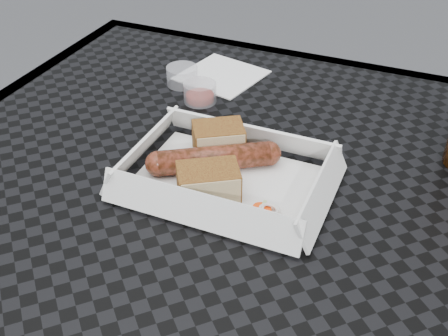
% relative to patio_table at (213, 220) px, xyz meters
% --- Properties ---
extents(patio_table, '(0.80, 0.80, 0.74)m').
position_rel_patio_table_xyz_m(patio_table, '(0.00, 0.00, 0.00)').
color(patio_table, black).
rests_on(patio_table, ground).
extents(food_tray, '(0.22, 0.15, 0.00)m').
position_rel_patio_table_xyz_m(food_tray, '(0.02, -0.01, 0.08)').
color(food_tray, white).
rests_on(food_tray, patio_table).
extents(bratwurst, '(0.15, 0.11, 0.03)m').
position_rel_patio_table_xyz_m(bratwurst, '(-0.00, 0.01, 0.10)').
color(bratwurst, maroon).
rests_on(bratwurst, food_tray).
extents(bread_near, '(0.08, 0.07, 0.04)m').
position_rel_patio_table_xyz_m(bread_near, '(-0.01, 0.04, 0.10)').
color(bread_near, brown).
rests_on(bread_near, food_tray).
extents(bread_far, '(0.09, 0.08, 0.04)m').
position_rel_patio_table_xyz_m(bread_far, '(0.01, -0.04, 0.10)').
color(bread_far, brown).
rests_on(bread_far, food_tray).
extents(veg_garnish, '(0.03, 0.03, 0.00)m').
position_rel_patio_table_xyz_m(veg_garnish, '(0.09, -0.05, 0.08)').
color(veg_garnish, '#FF450B').
rests_on(veg_garnish, food_tray).
extents(napkin, '(0.14, 0.14, 0.00)m').
position_rel_patio_table_xyz_m(napkin, '(-0.10, 0.26, 0.08)').
color(napkin, white).
rests_on(napkin, patio_table).
extents(condiment_cup_sauce, '(0.05, 0.05, 0.03)m').
position_rel_patio_table_xyz_m(condiment_cup_sauce, '(-0.09, 0.16, 0.09)').
color(condiment_cup_sauce, maroon).
rests_on(condiment_cup_sauce, patio_table).
extents(condiment_cup_empty, '(0.05, 0.05, 0.03)m').
position_rel_patio_table_xyz_m(condiment_cup_empty, '(-0.14, 0.20, 0.09)').
color(condiment_cup_empty, silver).
rests_on(condiment_cup_empty, patio_table).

